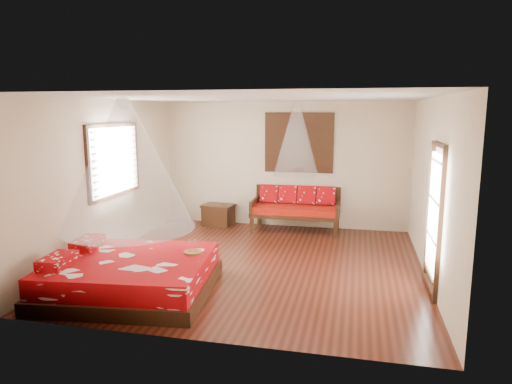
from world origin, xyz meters
TOP-DOWN VIEW (x-y plane):
  - room at (0.00, 0.00)m, footprint 5.54×5.54m
  - bed at (-1.52, -1.60)m, footprint 2.46×2.27m
  - daybed at (0.34, 2.39)m, footprint 1.89×0.84m
  - storage_chest at (-1.45, 2.45)m, footprint 0.76×0.60m
  - shutter_panel at (0.34, 2.72)m, footprint 1.52×0.06m
  - window_left at (-2.71, 0.20)m, footprint 0.10×1.74m
  - glazed_door at (2.72, -0.60)m, footprint 0.08×1.02m
  - wine_tray at (-0.72, -1.16)m, footprint 0.27×0.27m
  - mosquito_net_main at (-1.50, -1.60)m, footprint 1.85×1.85m
  - mosquito_net_daybed at (0.34, 2.25)m, footprint 0.94×0.94m

SIDE VIEW (x-z plane):
  - storage_chest at x=-1.45m, z-range 0.00..0.48m
  - bed at x=-1.52m, z-range -0.07..0.58m
  - daybed at x=0.34m, z-range 0.04..1.01m
  - wine_tray at x=-0.72m, z-range 0.45..0.67m
  - glazed_door at x=2.72m, z-range -0.01..2.15m
  - room at x=0.00m, z-range -0.02..2.82m
  - window_left at x=-2.71m, z-range 1.03..2.37m
  - mosquito_net_main at x=-1.50m, z-range 0.95..2.75m
  - shutter_panel at x=0.34m, z-range 1.24..2.56m
  - mosquito_net_daybed at x=0.34m, z-range 1.25..2.75m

